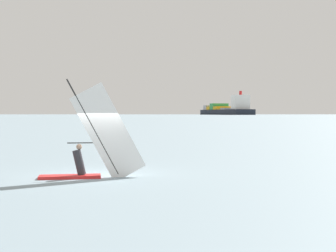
# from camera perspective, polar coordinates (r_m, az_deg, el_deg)

# --- Properties ---
(ground_plane) EXTENTS (4000.00, 4000.00, 0.00)m
(ground_plane) POSITION_cam_1_polar(r_m,az_deg,el_deg) (19.00, -8.39, -6.00)
(ground_plane) COLOR gray
(windsurfer) EXTENTS (4.10, 0.77, 4.01)m
(windsurfer) POSITION_cam_1_polar(r_m,az_deg,el_deg) (18.38, -9.52, -3.21)
(windsurfer) COLOR red
(windsurfer) RESTS_ON ground_plane
(cargo_ship) EXTENTS (51.55, 158.07, 35.61)m
(cargo_ship) POSITION_cam_1_polar(r_m,az_deg,el_deg) (761.12, 6.99, 1.95)
(cargo_ship) COLOR black
(cargo_ship) RESTS_ON ground_plane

